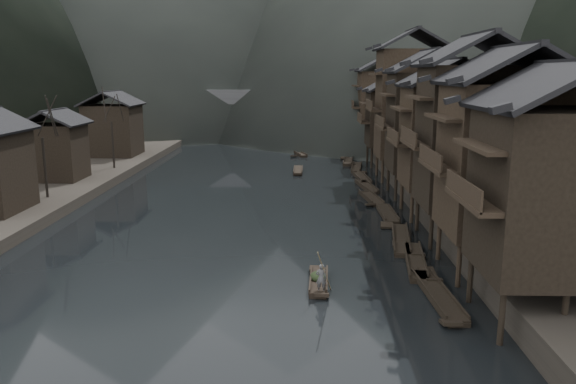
{
  "coord_description": "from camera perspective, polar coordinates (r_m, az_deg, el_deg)",
  "views": [
    {
      "loc": [
        5.22,
        -33.94,
        12.0
      ],
      "look_at": [
        4.12,
        10.72,
        2.5
      ],
      "focal_mm": 35.0,
      "sensor_mm": 36.0,
      "label": 1
    }
  ],
  "objects": [
    {
      "name": "bare_trees",
      "position": [
        53.06,
        -23.46,
        5.19
      ],
      "size": [
        3.9,
        44.99,
        7.81
      ],
      "color": "black",
      "rests_on": "left_bank"
    },
    {
      "name": "midriver_boats",
      "position": [
        77.0,
        1.08,
        3.19
      ],
      "size": [
        2.58,
        20.83,
        0.45
      ],
      "color": "black",
      "rests_on": "water"
    },
    {
      "name": "left_houses",
      "position": [
        60.2,
        -23.99,
        4.93
      ],
      "size": [
        8.1,
        53.2,
        8.73
      ],
      "color": "black",
      "rests_on": "left_bank"
    },
    {
      "name": "boatman",
      "position": [
        30.97,
        3.4,
        -8.32
      ],
      "size": [
        0.63,
        0.45,
        1.64
      ],
      "primitive_type": "imported",
      "rotation": [
        0.0,
        0.0,
        3.05
      ],
      "color": "#5E5E60",
      "rests_on": "hero_sampan"
    },
    {
      "name": "stone_bridge",
      "position": [
        106.29,
        -1.42,
        8.28
      ],
      "size": [
        40.0,
        6.0,
        9.0
      ],
      "color": "#4C4C4F",
      "rests_on": "ground"
    },
    {
      "name": "right_bank",
      "position": [
        80.48,
        23.15,
        3.11
      ],
      "size": [
        40.0,
        200.0,
        1.8
      ],
      "primitive_type": "cube",
      "color": "#2D2823",
      "rests_on": "ground"
    },
    {
      "name": "moored_sampans",
      "position": [
        56.31,
        8.56,
        -0.22
      ],
      "size": [
        2.93,
        60.92,
        0.47
      ],
      "color": "black",
      "rests_on": "water"
    },
    {
      "name": "bamboo_pole",
      "position": [
        30.23,
        3.84,
        -4.08
      ],
      "size": [
        0.97,
        2.16,
        3.13
      ],
      "primitive_type": "cylinder",
      "rotation": [
        0.63,
        0.0,
        -0.41
      ],
      "color": "#8C7A51",
      "rests_on": "boatman"
    },
    {
      "name": "water",
      "position": [
        36.38,
        -6.98,
        -7.35
      ],
      "size": [
        300.0,
        300.0,
        0.0
      ],
      "primitive_type": "plane",
      "color": "black",
      "rests_on": "ground"
    },
    {
      "name": "left_bank",
      "position": [
        84.94,
        -26.91,
        2.99
      ],
      "size": [
        40.0,
        200.0,
        1.2
      ],
      "primitive_type": "cube",
      "color": "#2D2823",
      "rests_on": "ground"
    },
    {
      "name": "cargo_heap",
      "position": [
        32.88,
        3.12,
        -8.04
      ],
      "size": [
        1.03,
        1.35,
        0.62
      ],
      "primitive_type": "ellipsoid",
      "color": "black",
      "rests_on": "hero_sampan"
    },
    {
      "name": "stilt_houses",
      "position": [
        54.9,
        14.26,
        8.39
      ],
      "size": [
        9.0,
        67.6,
        16.93
      ],
      "color": "black",
      "rests_on": "ground"
    },
    {
      "name": "hero_sampan",
      "position": [
        32.87,
        3.14,
        -9.04
      ],
      "size": [
        1.19,
        4.72,
        0.43
      ],
      "color": "black",
      "rests_on": "water"
    }
  ]
}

